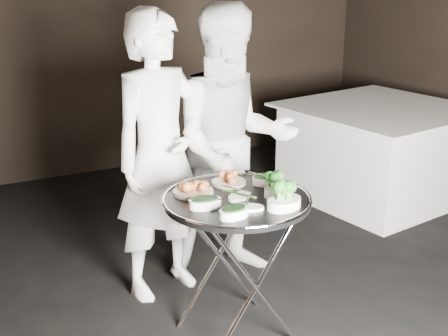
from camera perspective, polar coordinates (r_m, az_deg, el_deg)
name	(u,v)px	position (r m, az deg, el deg)	size (l,w,h in m)	color
wall_back	(90,19)	(6.17, -12.20, 13.20)	(6.00, 0.05, 3.00)	black
tray_stand	(237,262)	(3.45, 1.16, -8.56)	(0.55, 0.47, 0.81)	silver
serving_tray	(237,200)	(3.30, 1.20, -2.93)	(0.79, 0.79, 0.04)	black
potato_plate_a	(193,187)	(3.35, -2.85, -1.78)	(0.22, 0.22, 0.08)	beige
potato_plate_b	(229,179)	(3.49, 0.43, -0.98)	(0.20, 0.20, 0.07)	beige
greens_bowl	(262,179)	(3.50, 3.53, -0.99)	(0.11, 0.11, 0.07)	white
asparagus_plate_a	(239,195)	(3.29, 1.42, -2.51)	(0.19, 0.16, 0.03)	white
asparagus_plate_b	(247,207)	(3.14, 2.14, -3.54)	(0.19, 0.16, 0.03)	white
spinach_bowl_a	(205,202)	(3.16, -1.75, -3.09)	(0.18, 0.13, 0.07)	white
spinach_bowl_b	(234,211)	(3.04, 0.91, -3.96)	(0.18, 0.14, 0.07)	white
broccoli_bowl_a	(279,189)	(3.33, 5.05, -1.92)	(0.22, 0.18, 0.08)	white
broccoli_bowl_b	(284,201)	(3.17, 5.51, -3.03)	(0.23, 0.19, 0.08)	white
serving_utensils	(234,185)	(3.34, 0.90, -1.56)	(0.58, 0.44, 0.01)	silver
waiter_left	(160,157)	(3.80, -5.86, 1.01)	(0.65, 0.42, 1.77)	white
waiter_right	(232,145)	(4.01, 0.78, 2.13)	(0.87, 0.68, 1.79)	white
dining_table	(378,152)	(5.67, 13.94, 1.42)	(1.44, 1.44, 0.82)	white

